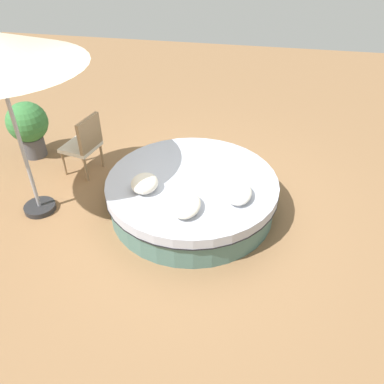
{
  "coord_description": "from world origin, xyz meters",
  "views": [
    {
      "loc": [
        -4.27,
        -0.8,
        3.59
      ],
      "look_at": [
        0.0,
        0.0,
        0.31
      ],
      "focal_mm": 36.47,
      "sensor_mm": 36.0,
      "label": 1
    }
  ],
  "objects_px": {
    "round_bed": "(192,195)",
    "throw_pillow_1": "(186,205)",
    "throw_pillow_0": "(145,183)",
    "planter": "(28,126)",
    "patio_chair": "(85,142)",
    "throw_pillow_2": "(238,193)"
  },
  "relations": [
    {
      "from": "patio_chair",
      "to": "planter",
      "type": "relative_size",
      "value": 1.01
    },
    {
      "from": "round_bed",
      "to": "throw_pillow_0",
      "type": "bearing_deg",
      "value": 120.12
    },
    {
      "from": "patio_chair",
      "to": "planter",
      "type": "distance_m",
      "value": 1.17
    },
    {
      "from": "round_bed",
      "to": "throw_pillow_1",
      "type": "bearing_deg",
      "value": -176.14
    },
    {
      "from": "throw_pillow_0",
      "to": "planter",
      "type": "xyz_separation_m",
      "value": [
        1.28,
        2.38,
        -0.04
      ]
    },
    {
      "from": "round_bed",
      "to": "throw_pillow_1",
      "type": "xyz_separation_m",
      "value": [
        -0.64,
        -0.04,
        0.33
      ]
    },
    {
      "from": "round_bed",
      "to": "throw_pillow_2",
      "type": "height_order",
      "value": "throw_pillow_2"
    },
    {
      "from": "throw_pillow_1",
      "to": "planter",
      "type": "height_order",
      "value": "planter"
    },
    {
      "from": "throw_pillow_2",
      "to": "patio_chair",
      "type": "xyz_separation_m",
      "value": [
        0.91,
        2.47,
        -0.03
      ]
    },
    {
      "from": "throw_pillow_1",
      "to": "round_bed",
      "type": "bearing_deg",
      "value": 3.86
    },
    {
      "from": "round_bed",
      "to": "planter",
      "type": "height_order",
      "value": "planter"
    },
    {
      "from": "throw_pillow_1",
      "to": "planter",
      "type": "relative_size",
      "value": 0.53
    },
    {
      "from": "round_bed",
      "to": "throw_pillow_0",
      "type": "xyz_separation_m",
      "value": [
        -0.33,
        0.57,
        0.35
      ]
    },
    {
      "from": "throw_pillow_0",
      "to": "planter",
      "type": "relative_size",
      "value": 0.41
    },
    {
      "from": "round_bed",
      "to": "patio_chair",
      "type": "relative_size",
      "value": 2.43
    },
    {
      "from": "throw_pillow_2",
      "to": "round_bed",
      "type": "bearing_deg",
      "value": 67.59
    },
    {
      "from": "throw_pillow_0",
      "to": "throw_pillow_1",
      "type": "xyz_separation_m",
      "value": [
        -0.31,
        -0.61,
        -0.02
      ]
    },
    {
      "from": "throw_pillow_2",
      "to": "planter",
      "type": "xyz_separation_m",
      "value": [
        1.22,
        3.6,
        -0.02
      ]
    },
    {
      "from": "throw_pillow_0",
      "to": "planter",
      "type": "bearing_deg",
      "value": 61.7
    },
    {
      "from": "throw_pillow_0",
      "to": "planter",
      "type": "height_order",
      "value": "planter"
    },
    {
      "from": "throw_pillow_1",
      "to": "throw_pillow_0",
      "type": "bearing_deg",
      "value": 63.12
    },
    {
      "from": "throw_pillow_2",
      "to": "patio_chair",
      "type": "relative_size",
      "value": 0.51
    }
  ]
}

